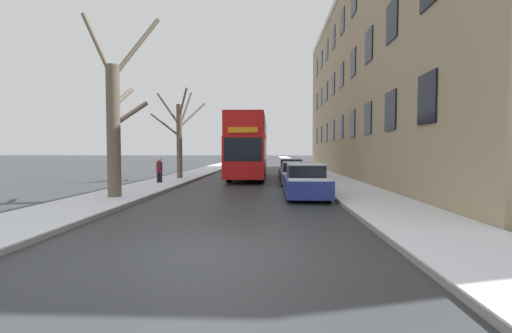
% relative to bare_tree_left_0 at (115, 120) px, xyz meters
% --- Properties ---
extents(ground_plane, '(320.00, 320.00, 0.00)m').
position_rel_bare_tree_left_0_xyz_m(ground_plane, '(5.11, -7.19, -3.28)').
color(ground_plane, '#303335').
extents(sidewalk_left, '(2.96, 130.00, 0.16)m').
position_rel_bare_tree_left_0_xyz_m(sidewalk_left, '(-0.23, 45.81, -3.20)').
color(sidewalk_left, gray).
rests_on(sidewalk_left, ground).
extents(sidewalk_right, '(2.96, 130.00, 0.16)m').
position_rel_bare_tree_left_0_xyz_m(sidewalk_right, '(10.44, 45.81, -3.20)').
color(sidewalk_right, gray).
rests_on(sidewalk_right, ground).
extents(terrace_facade_right, '(9.10, 37.80, 15.28)m').
position_rel_bare_tree_left_0_xyz_m(terrace_facade_right, '(16.41, 13.37, 4.36)').
color(terrace_facade_right, tan).
rests_on(terrace_facade_right, ground).
extents(bare_tree_left_0, '(3.26, 1.88, 7.94)m').
position_rel_bare_tree_left_0_xyz_m(bare_tree_left_0, '(0.00, 0.00, 0.00)').
color(bare_tree_left_0, brown).
rests_on(bare_tree_left_0, ground).
extents(bare_tree_left_1, '(3.24, 3.44, 6.28)m').
position_rel_bare_tree_left_0_xyz_m(bare_tree_left_1, '(0.03, 9.78, -0.17)').
color(bare_tree_left_1, brown).
rests_on(bare_tree_left_1, ground).
extents(double_decker_bus, '(2.52, 10.44, 4.44)m').
position_rel_bare_tree_left_0_xyz_m(double_decker_bus, '(4.74, 11.32, -0.77)').
color(double_decker_bus, red).
rests_on(double_decker_bus, ground).
extents(parked_car_0, '(1.78, 4.12, 1.47)m').
position_rel_bare_tree_left_0_xyz_m(parked_car_0, '(7.90, 1.07, -2.60)').
color(parked_car_0, navy).
rests_on(parked_car_0, ground).
extents(parked_car_1, '(1.83, 4.12, 1.38)m').
position_rel_bare_tree_left_0_xyz_m(parked_car_1, '(7.90, 6.85, -2.65)').
color(parked_car_1, '#474C56').
rests_on(parked_car_1, ground).
extents(parked_car_2, '(1.81, 4.00, 1.46)m').
position_rel_bare_tree_left_0_xyz_m(parked_car_2, '(7.90, 11.95, -2.62)').
color(parked_car_2, '#9EA3AD').
rests_on(parked_car_2, ground).
extents(oncoming_van, '(2.08, 4.94, 2.38)m').
position_rel_bare_tree_left_0_xyz_m(oncoming_van, '(3.12, 30.38, -2.00)').
color(oncoming_van, white).
rests_on(oncoming_van, ground).
extents(pedestrian_left_sidewalk, '(0.35, 0.35, 1.61)m').
position_rel_bare_tree_left_0_xyz_m(pedestrian_left_sidewalk, '(-0.24, 6.22, -2.40)').
color(pedestrian_left_sidewalk, black).
rests_on(pedestrian_left_sidewalk, ground).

